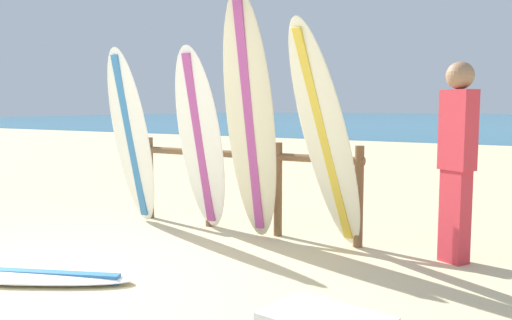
% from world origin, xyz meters
% --- Properties ---
extents(ground_plane, '(120.00, 120.00, 0.00)m').
position_xyz_m(ground_plane, '(0.00, 0.00, 0.00)').
color(ground_plane, beige).
extents(surfboard_rack, '(2.80, 0.09, 1.00)m').
position_xyz_m(surfboard_rack, '(0.35, 2.47, 0.63)').
color(surfboard_rack, brown).
rests_on(surfboard_rack, ground).
extents(surfboard_leaning_far_left, '(0.54, 0.65, 2.04)m').
position_xyz_m(surfboard_leaning_far_left, '(-0.89, 2.05, 1.02)').
color(surfboard_leaning_far_left, white).
rests_on(surfboard_leaning_far_left, ground).
extents(surfboard_leaning_left, '(0.57, 0.64, 2.02)m').
position_xyz_m(surfboard_leaning_left, '(-0.01, 2.19, 1.01)').
color(surfboard_leaning_left, white).
rests_on(surfboard_leaning_left, ground).
extents(surfboard_leaning_center_left, '(0.61, 0.77, 2.47)m').
position_xyz_m(surfboard_leaning_center_left, '(0.71, 2.06, 1.24)').
color(surfboard_leaning_center_left, beige).
rests_on(surfboard_leaning_center_left, ground).
extents(surfboard_leaning_center, '(0.67, 1.09, 2.15)m').
position_xyz_m(surfboard_leaning_center, '(1.53, 2.04, 1.07)').
color(surfboard_leaning_center, silver).
rests_on(surfboard_leaning_center, ground).
extents(beachgoer_standing, '(0.34, 0.30, 1.77)m').
position_xyz_m(beachgoer_standing, '(2.61, 2.41, 0.97)').
color(beachgoer_standing, '#D8333F').
rests_on(beachgoer_standing, ground).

